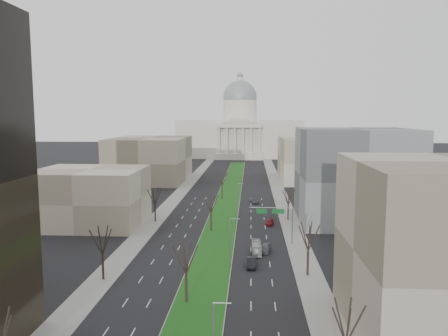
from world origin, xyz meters
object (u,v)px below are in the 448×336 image
at_px(car_black, 251,262).
at_px(car_grey_far, 255,201).
at_px(car_grey_near, 265,248).
at_px(car_red, 270,222).
at_px(box_van, 257,248).

distance_m(car_black, car_grey_far, 57.93).
bearing_deg(car_grey_near, car_red, 95.09).
bearing_deg(car_grey_far, box_van, -98.12).
height_order(car_red, car_grey_far, car_grey_far).
bearing_deg(car_grey_near, car_grey_far, 101.80).
distance_m(car_black, car_red, 31.18).
xyz_separation_m(car_grey_far, box_van, (-0.01, -49.67, 0.39)).
relative_size(car_grey_far, box_van, 0.63).
bearing_deg(car_grey_near, car_black, -97.92).
bearing_deg(box_van, car_grey_far, 88.82).
height_order(car_grey_near, box_van, box_van).
bearing_deg(car_grey_far, car_black, -99.15).
bearing_deg(car_black, car_grey_far, 89.93).
bearing_deg(car_black, box_van, 83.75).
relative_size(car_red, box_van, 0.58).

